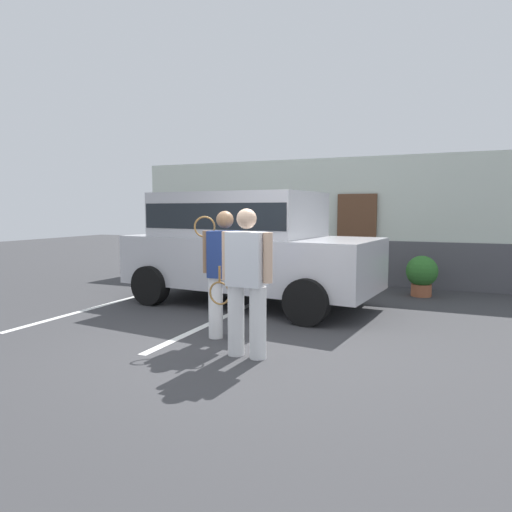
{
  "coord_description": "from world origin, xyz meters",
  "views": [
    {
      "loc": [
        2.57,
        -5.1,
        1.75
      ],
      "look_at": [
        -0.15,
        1.2,
        1.05
      ],
      "focal_mm": 32.39,
      "sensor_mm": 36.0,
      "label": 1
    }
  ],
  "objects": [
    {
      "name": "potted_plant_by_porch",
      "position": [
        1.98,
        4.66,
        0.45
      ],
      "size": [
        0.62,
        0.62,
        0.82
      ],
      "color": "#9E5638",
      "rests_on": "ground_plane"
    },
    {
      "name": "tennis_player_woman",
      "position": [
        0.34,
        -0.23,
        0.91
      ],
      "size": [
        0.9,
        0.29,
        1.76
      ],
      "rotation": [
        0.0,
        0.0,
        3.1
      ],
      "color": "white",
      "rests_on": "ground_plane"
    },
    {
      "name": "parking_stripe_1",
      "position": [
        -0.83,
        1.5,
        0.0
      ],
      "size": [
        0.12,
        4.4,
        0.01
      ],
      "primitive_type": "cube",
      "color": "silver",
      "rests_on": "ground_plane"
    },
    {
      "name": "tennis_player_man",
      "position": [
        -0.24,
        0.35,
        0.9
      ],
      "size": [
        0.78,
        0.31,
        1.72
      ],
      "rotation": [
        0.0,
        0.0,
        3.25
      ],
      "color": "white",
      "rests_on": "ground_plane"
    },
    {
      "name": "parked_suv",
      "position": [
        -0.99,
        2.59,
        1.15
      ],
      "size": [
        4.77,
        2.54,
        2.05
      ],
      "rotation": [
        0.0,
        0.0,
        -0.1
      ],
      "color": "#B7B7BC",
      "rests_on": "ground_plane"
    },
    {
      "name": "ground_plane",
      "position": [
        0.0,
        0.0,
        0.0
      ],
      "size": [
        40.0,
        40.0,
        0.0
      ],
      "primitive_type": "plane",
      "color": "#38383A"
    },
    {
      "name": "house_frontage",
      "position": [
        0.01,
        5.83,
        1.39
      ],
      "size": [
        10.53,
        0.4,
        2.95
      ],
      "color": "silver",
      "rests_on": "ground_plane"
    },
    {
      "name": "parking_stripe_0",
      "position": [
        -3.28,
        1.5,
        0.0
      ],
      "size": [
        0.12,
        4.4,
        0.01
      ],
      "primitive_type": "cube",
      "color": "silver",
      "rests_on": "ground_plane"
    }
  ]
}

